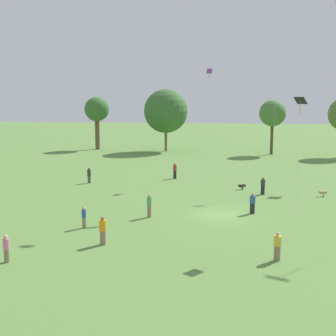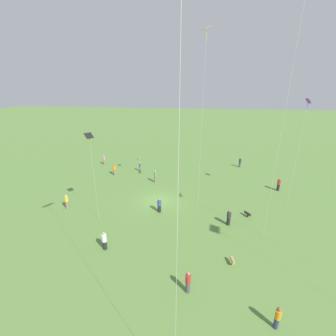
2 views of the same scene
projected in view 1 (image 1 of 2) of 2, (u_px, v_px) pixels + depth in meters
name	position (u px, v px, depth m)	size (l,w,h in m)	color
ground_plane	(221.00, 214.00, 37.37)	(240.00, 240.00, 0.00)	#5B843D
tree_0	(97.00, 110.00, 80.84)	(4.23, 4.23, 9.09)	brown
tree_1	(166.00, 111.00, 78.09)	(7.34, 7.34, 10.41)	brown
tree_2	(273.00, 114.00, 73.80)	(4.20, 4.20, 8.67)	brown
person_2	(149.00, 206.00, 36.36)	(0.46, 0.46, 1.85)	#847056
person_3	(277.00, 247.00, 26.85)	(0.46, 0.46, 1.71)	#847056
person_4	(103.00, 231.00, 29.71)	(0.61, 0.61, 1.83)	#847056
person_5	(263.00, 186.00, 44.67)	(0.56, 0.56, 1.68)	#232328
person_7	(6.00, 249.00, 26.59)	(0.39, 0.39, 1.63)	#847056
person_8	(84.00, 217.00, 33.45)	(0.45, 0.45, 1.58)	#847056
person_9	(89.00, 175.00, 50.46)	(0.48, 0.48, 1.71)	#4C4C51
person_10	(252.00, 204.00, 37.51)	(0.64, 0.64, 1.68)	#232328
person_11	(175.00, 171.00, 53.11)	(0.59, 0.59, 1.81)	#232328
kite_2	(233.00, 6.00, 39.41)	(0.94, 0.91, 18.55)	orange
kite_4	(209.00, 80.00, 51.08)	(0.67, 0.50, 12.25)	purple
kite_5	(300.00, 108.00, 29.99)	(0.92, 0.90, 9.33)	black
kite_7	(335.00, 12.00, 50.82)	(0.97, 0.84, 20.16)	black
dog_0	(242.00, 186.00, 47.12)	(0.79, 0.70, 0.55)	black
dog_1	(323.00, 193.00, 43.86)	(0.77, 0.40, 0.55)	tan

